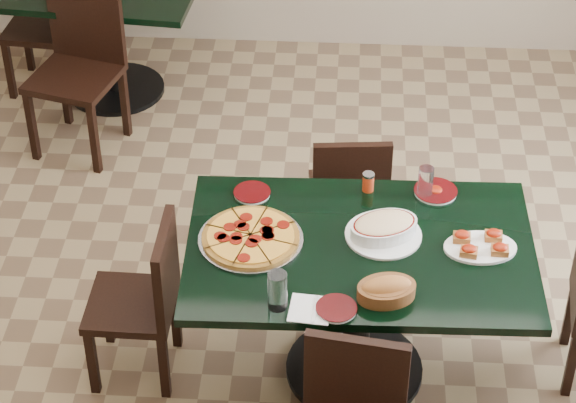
# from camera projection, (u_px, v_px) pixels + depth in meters

# --- Properties ---
(floor) EXTENTS (5.50, 5.50, 0.00)m
(floor) POSITION_uv_depth(u_px,v_px,m) (296.00, 331.00, 5.37)
(floor) COLOR olive
(floor) RESTS_ON ground
(main_table) EXTENTS (1.49, 0.98, 0.75)m
(main_table) POSITION_uv_depth(u_px,v_px,m) (359.00, 279.00, 4.81)
(main_table) COLOR black
(main_table) RESTS_ON floor
(back_table) EXTENTS (1.16, 0.90, 0.75)m
(back_table) POSITION_uv_depth(u_px,v_px,m) (109.00, 17.00, 6.73)
(back_table) COLOR black
(back_table) RESTS_ON floor
(chair_far) EXTENTS (0.41, 0.41, 0.80)m
(chair_far) POSITION_uv_depth(u_px,v_px,m) (349.00, 193.00, 5.50)
(chair_far) COLOR black
(chair_far) RESTS_ON floor
(chair_left) EXTENTS (0.39, 0.39, 0.81)m
(chair_left) POSITION_uv_depth(u_px,v_px,m) (146.00, 295.00, 4.90)
(chair_left) COLOR black
(chair_left) RESTS_ON floor
(back_chair_near) EXTENTS (0.56, 0.56, 0.97)m
(back_chair_near) POSITION_uv_depth(u_px,v_px,m) (80.00, 58.00, 6.31)
(back_chair_near) COLOR black
(back_chair_near) RESTS_ON floor
(back_chair_left) EXTENTS (0.43, 0.43, 0.85)m
(back_chair_left) POSITION_uv_depth(u_px,v_px,m) (51.00, 20.00, 6.80)
(back_chair_left) COLOR black
(back_chair_left) RESTS_ON floor
(pepperoni_pizza) EXTENTS (0.45, 0.45, 0.04)m
(pepperoni_pizza) POSITION_uv_depth(u_px,v_px,m) (251.00, 237.00, 4.72)
(pepperoni_pizza) COLOR silver
(pepperoni_pizza) RESTS_ON main_table
(lasagna_casserole) EXTENTS (0.34, 0.33, 0.09)m
(lasagna_casserole) POSITION_uv_depth(u_px,v_px,m) (384.00, 228.00, 4.73)
(lasagna_casserole) COLOR white
(lasagna_casserole) RESTS_ON main_table
(bread_basket) EXTENTS (0.27, 0.22, 0.10)m
(bread_basket) POSITION_uv_depth(u_px,v_px,m) (386.00, 289.00, 4.43)
(bread_basket) COLOR brown
(bread_basket) RESTS_ON main_table
(bruschetta_platter) EXTENTS (0.33, 0.24, 0.05)m
(bruschetta_platter) POSITION_uv_depth(u_px,v_px,m) (481.00, 245.00, 4.67)
(bruschetta_platter) COLOR white
(bruschetta_platter) RESTS_ON main_table
(side_plate_near) EXTENTS (0.16, 0.16, 0.02)m
(side_plate_near) POSITION_uv_depth(u_px,v_px,m) (336.00, 309.00, 4.39)
(side_plate_near) COLOR white
(side_plate_near) RESTS_ON main_table
(side_plate_far_r) EXTENTS (0.19, 0.19, 0.03)m
(side_plate_far_r) POSITION_uv_depth(u_px,v_px,m) (436.00, 191.00, 4.99)
(side_plate_far_r) COLOR white
(side_plate_far_r) RESTS_ON main_table
(side_plate_far_l) EXTENTS (0.17, 0.17, 0.02)m
(side_plate_far_l) POSITION_uv_depth(u_px,v_px,m) (252.00, 193.00, 4.98)
(side_plate_far_l) COLOR white
(side_plate_far_l) RESTS_ON main_table
(napkin_setting) EXTENTS (0.18, 0.18, 0.01)m
(napkin_setting) POSITION_uv_depth(u_px,v_px,m) (310.00, 309.00, 4.40)
(napkin_setting) COLOR white
(napkin_setting) RESTS_ON main_table
(water_glass_a) EXTENTS (0.07, 0.07, 0.15)m
(water_glass_a) POSITION_uv_depth(u_px,v_px,m) (425.00, 182.00, 4.93)
(water_glass_a) COLOR white
(water_glass_a) RESTS_ON main_table
(water_glass_b) EXTENTS (0.08, 0.08, 0.17)m
(water_glass_b) POSITION_uv_depth(u_px,v_px,m) (278.00, 291.00, 4.36)
(water_glass_b) COLOR white
(water_glass_b) RESTS_ON main_table
(pepper_shaker) EXTENTS (0.05, 0.05, 0.09)m
(pepper_shaker) POSITION_uv_depth(u_px,v_px,m) (368.00, 182.00, 4.98)
(pepper_shaker) COLOR red
(pepper_shaker) RESTS_ON main_table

